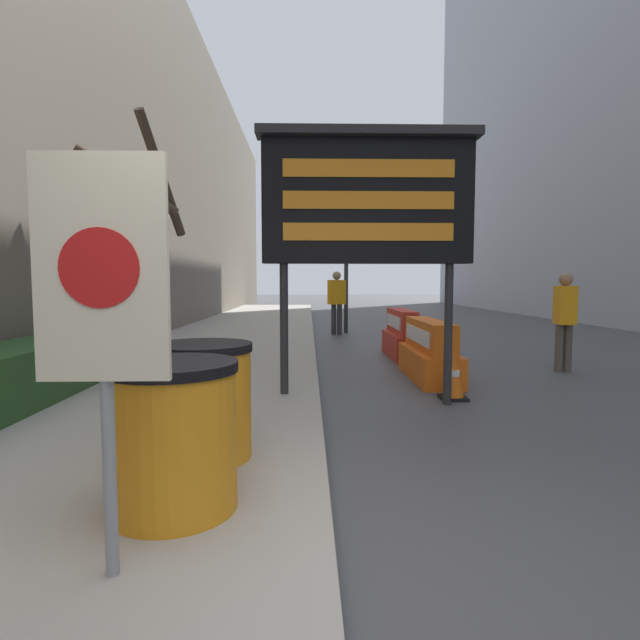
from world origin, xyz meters
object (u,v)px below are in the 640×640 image
(traffic_light_near_curb, at_px, (347,232))
(pedestrian_worker, at_px, (337,297))
(traffic_cone_near, at_px, (450,352))
(traffic_cone_far, at_px, (454,377))
(barrel_drum_foreground, at_px, (173,435))
(warning_sign, at_px, (102,296))
(jersey_barrier_red_striped, at_px, (401,336))
(traffic_cone_mid, at_px, (424,354))
(jersey_barrier_orange_far, at_px, (429,353))
(barrel_drum_middle, at_px, (202,400))
(message_board, at_px, (367,201))
(pedestrian_passerby, at_px, (565,313))

(traffic_light_near_curb, bearing_deg, pedestrian_worker, -126.17)
(traffic_cone_near, height_order, traffic_cone_far, traffic_cone_near)
(barrel_drum_foreground, height_order, traffic_light_near_curb, traffic_light_near_curb)
(traffic_light_near_curb, xyz_separation_m, pedestrian_worker, (-0.31, -0.42, -1.88))
(traffic_cone_near, xyz_separation_m, traffic_cone_far, (-0.58, -2.19, -0.02))
(warning_sign, distance_m, traffic_cone_near, 7.12)
(traffic_cone_near, bearing_deg, jersey_barrier_red_striped, 111.49)
(traffic_cone_mid, bearing_deg, jersey_barrier_orange_far, -73.54)
(traffic_light_near_curb, bearing_deg, jersey_barrier_red_striped, -80.98)
(barrel_drum_middle, distance_m, warning_sign, 1.77)
(traffic_cone_near, relative_size, traffic_light_near_curb, 0.15)
(traffic_cone_near, bearing_deg, message_board, -125.03)
(traffic_cone_far, relative_size, traffic_light_near_curb, 0.14)
(warning_sign, bearing_deg, pedestrian_passerby, 49.09)
(pedestrian_passerby, bearing_deg, message_board, -48.09)
(barrel_drum_foreground, xyz_separation_m, jersey_barrier_orange_far, (2.65, 4.67, -0.19))
(pedestrian_worker, xyz_separation_m, pedestrian_passerby, (3.44, -5.99, -0.09))
(traffic_cone_mid, bearing_deg, pedestrian_passerby, 9.97)
(jersey_barrier_red_striped, bearing_deg, barrel_drum_foreground, -110.88)
(jersey_barrier_orange_far, height_order, pedestrian_worker, pedestrian_worker)
(jersey_barrier_orange_far, bearing_deg, barrel_drum_foreground, -119.55)
(barrel_drum_foreground, relative_size, traffic_cone_far, 1.51)
(barrel_drum_foreground, bearing_deg, message_board, 63.93)
(barrel_drum_middle, bearing_deg, jersey_barrier_orange_far, 54.96)
(message_board, distance_m, pedestrian_worker, 8.29)
(traffic_cone_near, distance_m, traffic_cone_far, 2.27)
(traffic_cone_near, bearing_deg, pedestrian_passerby, -8.29)
(traffic_cone_near, distance_m, traffic_light_near_curb, 6.81)
(warning_sign, xyz_separation_m, jersey_barrier_red_striped, (2.75, 7.63, -1.00))
(traffic_cone_mid, height_order, pedestrian_worker, pedestrian_worker)
(jersey_barrier_orange_far, xyz_separation_m, pedestrian_worker, (-1.05, 6.56, 0.66))
(traffic_cone_near, height_order, traffic_light_near_curb, traffic_light_near_curb)
(pedestrian_worker, bearing_deg, traffic_cone_mid, -93.22)
(pedestrian_worker, bearing_deg, barrel_drum_foreground, -110.26)
(barrel_drum_middle, relative_size, pedestrian_passerby, 0.53)
(jersey_barrier_orange_far, relative_size, pedestrian_worker, 1.08)
(barrel_drum_foreground, height_order, traffic_cone_far, barrel_drum_foreground)
(jersey_barrier_red_striped, height_order, traffic_cone_mid, jersey_barrier_red_striped)
(traffic_cone_far, bearing_deg, traffic_cone_mid, 91.02)
(pedestrian_worker, distance_m, pedestrian_passerby, 6.90)
(barrel_drum_middle, distance_m, traffic_light_near_curb, 11.20)
(barrel_drum_middle, distance_m, pedestrian_worker, 10.49)
(barrel_drum_foreground, relative_size, traffic_cone_near, 1.43)
(traffic_cone_mid, bearing_deg, traffic_cone_far, -88.98)
(traffic_cone_near, relative_size, pedestrian_passerby, 0.37)
(message_board, xyz_separation_m, pedestrian_passerby, (3.54, 2.19, -1.47))
(pedestrian_worker, bearing_deg, message_board, -102.90)
(barrel_drum_middle, bearing_deg, jersey_barrier_red_striped, 66.32)
(barrel_drum_middle, relative_size, traffic_light_near_curb, 0.22)
(traffic_cone_mid, relative_size, traffic_cone_far, 1.29)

